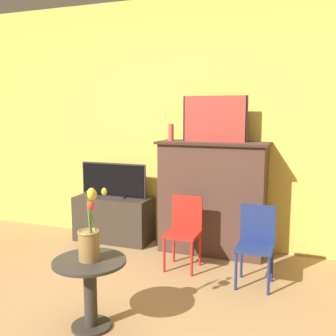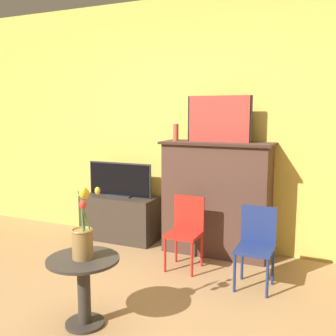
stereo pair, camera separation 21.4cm
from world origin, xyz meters
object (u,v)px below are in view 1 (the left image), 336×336
Objects in this scene: painting at (215,119)px; vase_tulips at (90,238)px; tv_monitor at (113,181)px; chair_red at (184,227)px; chair_blue at (256,240)px.

painting is 1.30× the size of vase_tulips.
tv_monitor is 1.88m from vase_tulips.
tv_monitor is at bearing -178.90° from painting.
tv_monitor is 1.17× the size of chair_red.
vase_tulips reaches higher than chair_blue.
vase_tulips reaches higher than chair_red.
painting is at bearing 76.46° from vase_tulips.
chair_red is (-0.16, -0.49, -1.02)m from painting.
chair_red is (1.01, -0.47, -0.31)m from tv_monitor.
chair_blue is at bearing -19.70° from tv_monitor.
tv_monitor is 1.54× the size of vase_tulips.
vase_tulips is (0.74, -1.72, -0.06)m from tv_monitor.
tv_monitor is 1.17× the size of chair_blue.
chair_blue is at bearing -11.20° from chair_red.
vase_tulips is (-0.42, -1.75, -0.76)m from painting.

